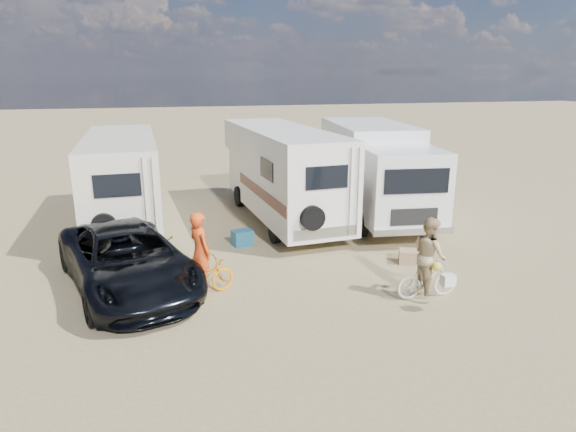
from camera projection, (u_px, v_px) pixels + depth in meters
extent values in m
plane|color=#9C885D|center=(334.00, 299.00, 11.75)|extent=(140.00, 140.00, 0.00)
imported|color=black|center=(127.00, 259.00, 12.12)|extent=(3.99, 5.98, 1.52)
imported|color=orange|center=(202.00, 279.00, 11.77)|extent=(1.80, 1.26, 0.90)
imported|color=beige|center=(428.00, 280.00, 11.71)|extent=(1.52, 0.45, 0.91)
imported|color=#E04616|center=(201.00, 259.00, 11.63)|extent=(0.70, 0.82, 1.90)
imported|color=tan|center=(429.00, 262.00, 11.59)|extent=(0.69, 0.88, 1.78)
imported|color=#262826|center=(392.00, 214.00, 16.91)|extent=(1.97, 0.80, 1.01)
cube|color=#1E5E7B|center=(242.00, 238.00, 15.34)|extent=(0.69, 0.57, 0.48)
cube|color=#977854|center=(408.00, 257.00, 13.92)|extent=(0.62, 0.62, 0.37)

